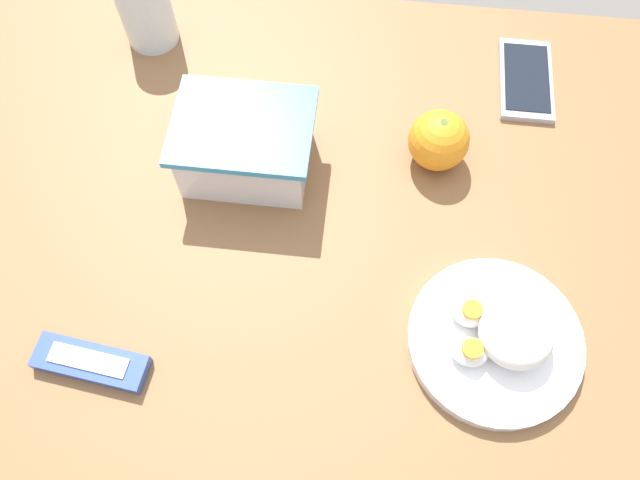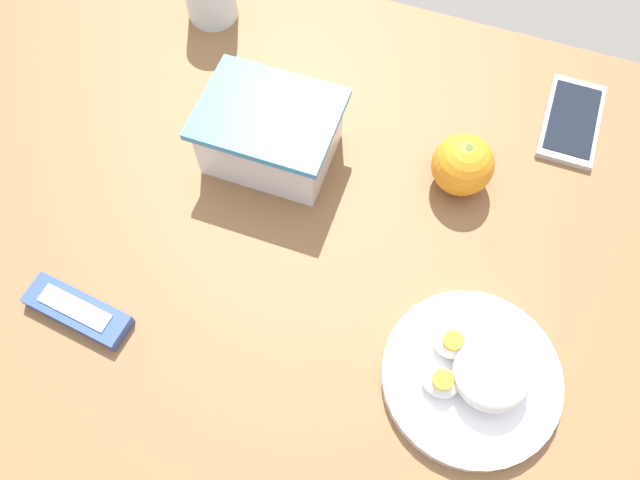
# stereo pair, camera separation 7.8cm
# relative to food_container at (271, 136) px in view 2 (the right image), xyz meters

# --- Properties ---
(ground_plane) EXTENTS (10.00, 10.00, 0.00)m
(ground_plane) POSITION_rel_food_container_xyz_m (0.09, -0.09, -0.74)
(ground_plane) COLOR #66605B
(table) EXTENTS (1.24, 0.86, 0.70)m
(table) POSITION_rel_food_container_xyz_m (0.09, -0.09, -0.13)
(table) COLOR brown
(table) RESTS_ON ground_plane
(food_container) EXTENTS (0.18, 0.14, 0.09)m
(food_container) POSITION_rel_food_container_xyz_m (0.00, 0.00, 0.00)
(food_container) COLOR white
(food_container) RESTS_ON table
(orange_fruit) EXTENTS (0.08, 0.08, 0.08)m
(orange_fruit) POSITION_rel_food_container_xyz_m (0.25, 0.04, -0.00)
(orange_fruit) COLOR orange
(orange_fruit) RESTS_ON table
(rice_plate) EXTENTS (0.21, 0.21, 0.07)m
(rice_plate) POSITION_rel_food_container_xyz_m (0.34, -0.22, -0.02)
(rice_plate) COLOR white
(rice_plate) RESTS_ON table
(candy_bar) EXTENTS (0.14, 0.06, 0.02)m
(candy_bar) POSITION_rel_food_container_xyz_m (-0.14, -0.30, -0.03)
(candy_bar) COLOR #334C9E
(candy_bar) RESTS_ON table
(cell_phone) EXTENTS (0.08, 0.15, 0.01)m
(cell_phone) POSITION_rel_food_container_xyz_m (0.38, 0.19, -0.04)
(cell_phone) COLOR #ADADB2
(cell_phone) RESTS_ON table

